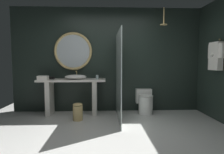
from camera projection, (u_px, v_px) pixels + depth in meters
The scene contains 13 objects.
ground_plane at pixel (112, 140), 3.12m from camera, with size 5.76×5.76×0.00m, color silver.
back_wall_panel at pixel (109, 60), 4.91m from camera, with size 4.80×0.10×2.60m, color #1E2823.
vanity_counter at pixel (72, 92), 4.61m from camera, with size 1.58×0.52×0.85m.
vessel_sink at pixel (76, 77), 4.59m from camera, with size 0.52×0.42×0.19m.
tumbler_cup at pixel (97, 77), 4.58m from camera, with size 0.07×0.07×0.10m, color silver.
tissue_box at pixel (51, 78), 4.60m from camera, with size 0.14×0.12×0.06m, color black.
round_wall_mirror at pixel (73, 51), 4.76m from camera, with size 0.94×0.06×0.94m.
shower_glass_panel at pixel (118, 76), 4.17m from camera, with size 0.02×1.46×1.91m, color silver.
rain_shower_head at pixel (164, 22), 4.44m from camera, with size 0.16×0.16×0.40m.
hanging_bathrobe at pixel (216, 55), 4.03m from camera, with size 0.20×0.50×0.66m.
toilet at pixel (145, 102), 4.72m from camera, with size 0.39×0.56×0.58m.
waste_bin at pixel (78, 112), 4.16m from camera, with size 0.21×0.21×0.38m.
folded_hand_towel at pixel (43, 78), 4.39m from camera, with size 0.23×0.18×0.10m, color silver.
Camera 1 is at (-0.13, -3.02, 1.29)m, focal length 30.93 mm.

